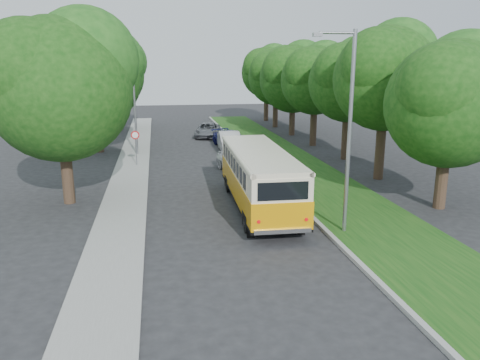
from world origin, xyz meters
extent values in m
plane|color=#242426|center=(0.00, 0.00, 0.00)|extent=(120.00, 120.00, 0.00)
cube|color=gray|center=(3.60, 5.00, 0.07)|extent=(0.20, 70.00, 0.15)
cube|color=#134512|center=(5.95, 5.00, 0.07)|extent=(4.50, 70.00, 0.13)
cube|color=gray|center=(-4.80, 5.00, 0.06)|extent=(2.20, 70.00, 0.12)
cylinder|color=#332319|center=(10.15, 0.00, 1.67)|extent=(0.56, 0.56, 3.35)
sphere|color=#113F0E|center=(10.15, 0.00, 4.95)|extent=(5.85, 5.85, 5.85)
sphere|color=#113F0E|center=(11.18, 0.58, 6.12)|extent=(4.38, 4.38, 4.38)
sphere|color=#113F0E|center=(9.28, -0.73, 5.68)|extent=(4.09, 4.09, 4.09)
cylinder|color=#332319|center=(9.96, 6.00, 2.13)|extent=(0.56, 0.56, 4.26)
sphere|color=#113F0E|center=(9.96, 6.00, 5.91)|extent=(5.98, 5.98, 5.98)
sphere|color=#113F0E|center=(11.01, 6.60, 7.10)|extent=(4.49, 4.49, 4.49)
sphere|color=#113F0E|center=(9.06, 5.25, 6.65)|extent=(4.19, 4.19, 4.19)
cylinder|color=#332319|center=(10.28, 12.00, 1.98)|extent=(0.56, 0.56, 3.95)
sphere|color=#113F0E|center=(10.28, 12.00, 5.49)|extent=(5.61, 5.61, 5.61)
sphere|color=#113F0E|center=(11.26, 12.56, 6.62)|extent=(4.21, 4.21, 4.21)
sphere|color=#113F0E|center=(9.44, 11.30, 6.20)|extent=(3.92, 3.92, 3.92)
cylinder|color=#332319|center=(9.90, 18.00, 1.93)|extent=(0.56, 0.56, 3.86)
sphere|color=#113F0E|center=(9.90, 18.00, 5.41)|extent=(5.64, 5.64, 5.64)
sphere|color=#113F0E|center=(10.89, 18.56, 6.54)|extent=(4.23, 4.23, 4.23)
sphere|color=#113F0E|center=(9.05, 17.30, 6.12)|extent=(3.95, 3.95, 3.95)
cylinder|color=#332319|center=(9.80, 24.00, 1.79)|extent=(0.56, 0.56, 3.58)
sphere|color=#113F0E|center=(9.80, 24.00, 5.33)|extent=(6.36, 6.36, 6.36)
sphere|color=#113F0E|center=(10.91, 24.64, 6.60)|extent=(4.77, 4.77, 4.77)
sphere|color=#113F0E|center=(8.84, 23.21, 6.12)|extent=(4.45, 4.45, 4.45)
cylinder|color=#332319|center=(9.67, 30.00, 1.84)|extent=(0.56, 0.56, 3.68)
sphere|color=#113F0E|center=(9.67, 30.00, 5.31)|extent=(5.91, 5.91, 5.91)
sphere|color=#113F0E|center=(10.70, 30.59, 6.49)|extent=(4.43, 4.43, 4.43)
sphere|color=#113F0E|center=(8.78, 29.26, 6.05)|extent=(4.14, 4.14, 4.14)
cylinder|color=#332319|center=(10.05, 36.00, 2.02)|extent=(0.56, 0.56, 4.05)
sphere|color=#113F0E|center=(10.05, 36.00, 5.69)|extent=(5.97, 5.97, 5.97)
sphere|color=#113F0E|center=(11.09, 36.60, 6.88)|extent=(4.48, 4.48, 4.48)
sphere|color=#113F0E|center=(9.15, 35.25, 6.43)|extent=(4.18, 4.18, 4.18)
cylinder|color=#332319|center=(-7.50, 4.00, 1.84)|extent=(0.56, 0.56, 3.68)
sphere|color=#113F0E|center=(-7.50, 4.00, 5.55)|extent=(6.80, 6.80, 6.80)
sphere|color=#113F0E|center=(-6.31, 4.68, 6.91)|extent=(5.10, 5.10, 5.10)
sphere|color=#113F0E|center=(-8.52, 3.15, 6.40)|extent=(4.76, 4.76, 4.76)
cylinder|color=#332319|center=(-7.50, 18.00, 1.84)|extent=(0.56, 0.56, 3.68)
sphere|color=#113F0E|center=(-7.50, 18.00, 5.55)|extent=(6.80, 6.80, 6.80)
sphere|color=#113F0E|center=(-6.31, 18.68, 6.91)|extent=(5.10, 5.10, 5.10)
sphere|color=#113F0E|center=(-8.52, 17.15, 6.40)|extent=(4.76, 4.76, 4.76)
cylinder|color=#332319|center=(-7.50, 30.00, 1.84)|extent=(0.56, 0.56, 3.68)
sphere|color=#113F0E|center=(-7.50, 30.00, 5.55)|extent=(6.80, 6.80, 6.80)
sphere|color=#113F0E|center=(-6.31, 30.68, 6.91)|extent=(5.10, 5.10, 5.10)
sphere|color=#113F0E|center=(-8.52, 29.15, 6.40)|extent=(4.76, 4.76, 4.76)
cylinder|color=gray|center=(4.30, -2.50, 4.00)|extent=(0.16, 0.16, 8.00)
cylinder|color=gray|center=(3.60, -2.50, 7.85)|extent=(1.40, 0.10, 0.10)
cube|color=gray|center=(2.85, -2.50, 7.78)|extent=(0.35, 0.16, 0.14)
cylinder|color=gray|center=(-4.60, 16.00, 3.75)|extent=(0.16, 0.16, 7.50)
cylinder|color=gray|center=(-5.30, 16.00, 7.35)|extent=(1.40, 0.10, 0.10)
cube|color=gray|center=(-6.05, 16.00, 7.28)|extent=(0.35, 0.16, 0.14)
cylinder|color=gray|center=(-4.50, 12.00, 1.25)|extent=(0.06, 0.06, 2.50)
cone|color=red|center=(-4.50, 11.96, 2.15)|extent=(0.56, 0.02, 0.56)
cone|color=white|center=(-4.50, 11.94, 2.15)|extent=(0.40, 0.02, 0.40)
imported|color=silver|center=(1.89, 9.29, 0.72)|extent=(2.48, 4.49, 1.44)
imported|color=beige|center=(2.56, 16.70, 0.76)|extent=(1.77, 4.65, 1.52)
imported|color=#12154F|center=(3.00, 18.66, 0.65)|extent=(3.19, 4.84, 1.30)
imported|color=slate|center=(1.65, 24.21, 0.65)|extent=(3.04, 5.02, 1.30)
camera|label=1|loc=(-3.05, -19.50, 6.77)|focal=35.00mm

